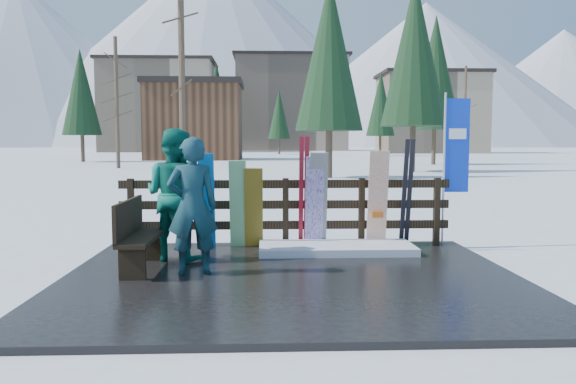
{
  "coord_description": "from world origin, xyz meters",
  "views": [
    {
      "loc": [
        -0.35,
        -7.26,
        1.82
      ],
      "look_at": [
        -0.01,
        1.0,
        1.1
      ],
      "focal_mm": 35.0,
      "sensor_mm": 36.0,
      "label": 1
    }
  ],
  "objects_px": {
    "snowboard_4": "(318,200)",
    "person_back": "(174,195)",
    "bench": "(137,233)",
    "snowboard_3": "(314,202)",
    "snowboard_5": "(378,199)",
    "person_front": "(192,206)",
    "snowboard_0": "(207,201)",
    "snowboard_1": "(238,204)",
    "rental_flag": "(454,151)",
    "snowboard_2": "(254,208)"
  },
  "relations": [
    {
      "from": "snowboard_4",
      "to": "person_back",
      "type": "bearing_deg",
      "value": -158.61
    },
    {
      "from": "snowboard_2",
      "to": "snowboard_3",
      "type": "xyz_separation_m",
      "value": [
        1.01,
        0.0,
        0.09
      ]
    },
    {
      "from": "snowboard_5",
      "to": "snowboard_3",
      "type": "bearing_deg",
      "value": 180.0
    },
    {
      "from": "snowboard_5",
      "to": "rental_flag",
      "type": "height_order",
      "value": "rental_flag"
    },
    {
      "from": "snowboard_1",
      "to": "person_back",
      "type": "distance_m",
      "value": 1.28
    },
    {
      "from": "snowboard_1",
      "to": "person_front",
      "type": "xyz_separation_m",
      "value": [
        -0.51,
        -1.81,
        0.18
      ]
    },
    {
      "from": "snowboard_0",
      "to": "person_front",
      "type": "relative_size",
      "value": 0.88
    },
    {
      "from": "snowboard_1",
      "to": "rental_flag",
      "type": "bearing_deg",
      "value": 4.19
    },
    {
      "from": "snowboard_0",
      "to": "person_back",
      "type": "bearing_deg",
      "value": -113.94
    },
    {
      "from": "snowboard_5",
      "to": "bench",
      "type": "bearing_deg",
      "value": -157.15
    },
    {
      "from": "snowboard_1",
      "to": "person_back",
      "type": "height_order",
      "value": "person_back"
    },
    {
      "from": "person_front",
      "to": "rental_flag",
      "type": "bearing_deg",
      "value": -162.45
    },
    {
      "from": "bench",
      "to": "snowboard_3",
      "type": "bearing_deg",
      "value": 30.75
    },
    {
      "from": "bench",
      "to": "snowboard_4",
      "type": "xyz_separation_m",
      "value": [
        2.65,
        1.54,
        0.28
      ]
    },
    {
      "from": "snowboard_0",
      "to": "snowboard_1",
      "type": "distance_m",
      "value": 0.51
    },
    {
      "from": "rental_flag",
      "to": "snowboard_1",
      "type": "bearing_deg",
      "value": -175.81
    },
    {
      "from": "bench",
      "to": "person_back",
      "type": "height_order",
      "value": "person_back"
    },
    {
      "from": "bench",
      "to": "rental_flag",
      "type": "height_order",
      "value": "rental_flag"
    },
    {
      "from": "snowboard_0",
      "to": "person_back",
      "type": "distance_m",
      "value": 0.97
    },
    {
      "from": "rental_flag",
      "to": "person_front",
      "type": "relative_size",
      "value": 1.43
    },
    {
      "from": "bench",
      "to": "snowboard_4",
      "type": "distance_m",
      "value": 3.07
    },
    {
      "from": "snowboard_1",
      "to": "snowboard_3",
      "type": "height_order",
      "value": "snowboard_3"
    },
    {
      "from": "snowboard_3",
      "to": "snowboard_5",
      "type": "xyz_separation_m",
      "value": [
        1.06,
        0.0,
        0.05
      ]
    },
    {
      "from": "snowboard_0",
      "to": "rental_flag",
      "type": "bearing_deg",
      "value": 3.68
    },
    {
      "from": "snowboard_5",
      "to": "person_front",
      "type": "distance_m",
      "value": 3.37
    },
    {
      "from": "snowboard_0",
      "to": "snowboard_1",
      "type": "relative_size",
      "value": 1.07
    },
    {
      "from": "bench",
      "to": "snowboard_5",
      "type": "bearing_deg",
      "value": 22.85
    },
    {
      "from": "snowboard_3",
      "to": "snowboard_4",
      "type": "distance_m",
      "value": 0.07
    },
    {
      "from": "person_back",
      "to": "snowboard_5",
      "type": "bearing_deg",
      "value": -140.93
    },
    {
      "from": "snowboard_3",
      "to": "person_front",
      "type": "height_order",
      "value": "person_front"
    },
    {
      "from": "bench",
      "to": "snowboard_3",
      "type": "xyz_separation_m",
      "value": [
        2.58,
        1.54,
        0.25
      ]
    },
    {
      "from": "snowboard_3",
      "to": "snowboard_1",
      "type": "bearing_deg",
      "value": -180.0
    },
    {
      "from": "bench",
      "to": "snowboard_3",
      "type": "distance_m",
      "value": 3.02
    },
    {
      "from": "rental_flag",
      "to": "person_front",
      "type": "xyz_separation_m",
      "value": [
        -4.2,
        -2.08,
        -0.69
      ]
    },
    {
      "from": "snowboard_0",
      "to": "snowboard_4",
      "type": "xyz_separation_m",
      "value": [
        1.84,
        0.0,
        0.0
      ]
    },
    {
      "from": "snowboard_0",
      "to": "snowboard_2",
      "type": "height_order",
      "value": "snowboard_0"
    },
    {
      "from": "snowboard_4",
      "to": "snowboard_1",
      "type": "bearing_deg",
      "value": 180.0
    },
    {
      "from": "snowboard_2",
      "to": "rental_flag",
      "type": "xyz_separation_m",
      "value": [
        3.43,
        0.27,
        0.94
      ]
    },
    {
      "from": "person_front",
      "to": "snowboard_2",
      "type": "bearing_deg",
      "value": -121.91
    },
    {
      "from": "snowboard_0",
      "to": "person_front",
      "type": "height_order",
      "value": "person_front"
    },
    {
      "from": "snowboard_5",
      "to": "rental_flag",
      "type": "relative_size",
      "value": 0.63
    },
    {
      "from": "snowboard_5",
      "to": "person_front",
      "type": "height_order",
      "value": "person_front"
    },
    {
      "from": "snowboard_4",
      "to": "person_front",
      "type": "height_order",
      "value": "person_front"
    },
    {
      "from": "snowboard_1",
      "to": "rental_flag",
      "type": "height_order",
      "value": "rental_flag"
    },
    {
      "from": "bench",
      "to": "rental_flag",
      "type": "bearing_deg",
      "value": 19.84
    },
    {
      "from": "snowboard_0",
      "to": "snowboard_2",
      "type": "relative_size",
      "value": 1.17
    },
    {
      "from": "snowboard_3",
      "to": "snowboard_4",
      "type": "xyz_separation_m",
      "value": [
        0.07,
        -0.0,
        0.03
      ]
    },
    {
      "from": "snowboard_1",
      "to": "snowboard_2",
      "type": "height_order",
      "value": "snowboard_1"
    },
    {
      "from": "snowboard_1",
      "to": "snowboard_5",
      "type": "height_order",
      "value": "snowboard_5"
    },
    {
      "from": "snowboard_2",
      "to": "snowboard_1",
      "type": "bearing_deg",
      "value": 180.0
    }
  ]
}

